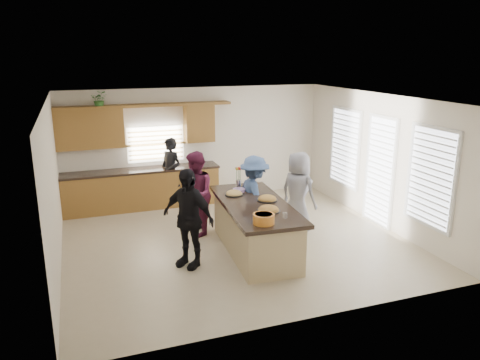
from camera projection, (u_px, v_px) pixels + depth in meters
name	position (u px, v px, depth m)	size (l,w,h in m)	color
floor	(235.00, 241.00, 9.29)	(6.50, 6.50, 0.00)	#BFAF8E
room_shell	(235.00, 147.00, 8.78)	(6.52, 6.02, 2.81)	silver
back_cabinetry	(139.00, 171.00, 11.05)	(4.08, 0.66, 2.46)	olive
right_wall_glazing	(381.00, 164.00, 9.85)	(0.06, 4.00, 2.25)	white
island	(255.00, 228.00, 8.70)	(1.35, 2.78, 0.95)	tan
platter_front	(269.00, 210.00, 8.10)	(0.41, 0.41, 0.17)	black
platter_mid	(267.00, 199.00, 8.70)	(0.38, 0.38, 0.16)	black
platter_back	(234.00, 194.00, 9.03)	(0.35, 0.35, 0.14)	black
salad_bowl	(264.00, 218.00, 7.52)	(0.35, 0.35, 0.16)	orange
clear_cup	(285.00, 215.00, 7.78)	(0.09, 0.09, 0.09)	white
plate_stack	(239.00, 190.00, 9.28)	(0.25, 0.25, 0.05)	#B98AC9
flower_vase	(239.00, 176.00, 9.51)	(0.14, 0.14, 0.42)	silver
potted_plant	(100.00, 100.00, 10.44)	(0.35, 0.30, 0.39)	#397830
woman_left_back	(171.00, 172.00, 11.19)	(0.61, 0.40, 1.67)	black
woman_left_mid	(196.00, 194.00, 9.40)	(0.84, 0.65, 1.72)	#5D1B38
woman_left_front	(188.00, 218.00, 8.01)	(1.03, 0.43, 1.76)	black
woman_right_back	(255.00, 196.00, 9.39)	(1.07, 0.61, 1.65)	#3F598A
woman_right_front	(298.00, 192.00, 9.61)	(0.82, 0.54, 1.68)	slate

